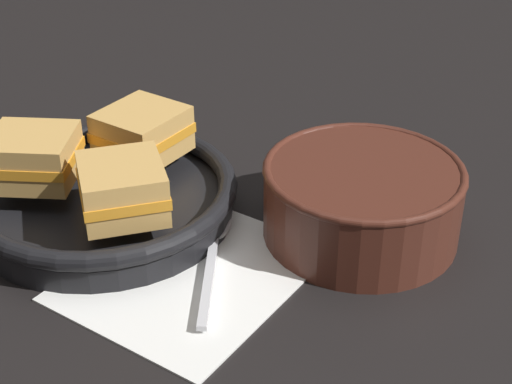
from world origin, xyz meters
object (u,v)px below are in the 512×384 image
soup_bowl (362,197)px  sandwich_near_left (123,188)px  sandwich_near_right (142,132)px  spoon (215,237)px  sandwich_far_left (33,157)px  skillet (102,198)px

soup_bowl → sandwich_near_left: sandwich_near_left is taller
sandwich_near_right → spoon: bearing=-101.5°
soup_bowl → sandwich_near_left: 0.21m
sandwich_near_left → sandwich_far_left: same height
skillet → sandwich_near_left: (-0.02, -0.06, 0.04)m
skillet → sandwich_near_left: bearing=-108.6°
sandwich_near_left → sandwich_near_right: same height
spoon → skillet: skillet is taller
spoon → sandwich_near_left: sandwich_near_left is taller
skillet → sandwich_near_right: sandwich_near_right is taller
sandwich_near_right → sandwich_far_left: (-0.10, 0.04, 0.00)m
soup_bowl → sandwich_far_left: bearing=125.6°
soup_bowl → sandwich_far_left: sandwich_far_left is taller
soup_bowl → sandwich_near_left: bearing=138.4°
soup_bowl → skillet: soup_bowl is taller
soup_bowl → spoon: bearing=138.7°
sandwich_far_left → soup_bowl: bearing=-54.4°
spoon → sandwich_near_right: size_ratio=1.71×
soup_bowl → skillet: 0.25m
sandwich_near_right → sandwich_far_left: bearing=159.7°
sandwich_near_left → sandwich_near_right: (0.08, 0.07, 0.00)m
spoon → sandwich_near_left: (-0.06, 0.05, 0.06)m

